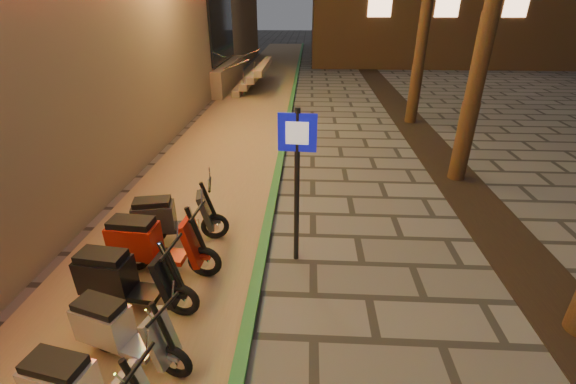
# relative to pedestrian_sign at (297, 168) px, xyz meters

# --- Properties ---
(parking_strip) EXTENTS (3.40, 60.00, 0.01)m
(parking_strip) POSITION_rel_pedestrian_sign_xyz_m (-2.30, 6.57, -1.71)
(parking_strip) COLOR #8C7251
(parking_strip) RESTS_ON ground
(green_curb) EXTENTS (0.18, 60.00, 0.10)m
(green_curb) POSITION_rel_pedestrian_sign_xyz_m (-0.60, 6.57, -1.66)
(green_curb) COLOR #266731
(green_curb) RESTS_ON ground
(planting_strip) EXTENTS (1.20, 40.00, 0.02)m
(planting_strip) POSITION_rel_pedestrian_sign_xyz_m (3.90, 1.57, -1.70)
(planting_strip) COLOR black
(planting_strip) RESTS_ON ground
(pedestrian_sign) EXTENTS (0.58, 0.11, 2.64)m
(pedestrian_sign) POSITION_rel_pedestrian_sign_xyz_m (0.00, 0.00, 0.00)
(pedestrian_sign) COLOR black
(pedestrian_sign) RESTS_ON ground
(scooter_6) EXTENTS (1.54, 0.80, 1.09)m
(scooter_6) POSITION_rel_pedestrian_sign_xyz_m (-2.04, -2.20, -1.24)
(scooter_6) COLOR black
(scooter_6) RESTS_ON ground
(scooter_7) EXTENTS (1.74, 0.66, 1.22)m
(scooter_7) POSITION_rel_pedestrian_sign_xyz_m (-2.37, -1.33, -1.18)
(scooter_7) COLOR black
(scooter_7) RESTS_ON ground
(scooter_8) EXTENTS (1.80, 0.63, 1.27)m
(scooter_8) POSITION_rel_pedestrian_sign_xyz_m (-2.29, -0.49, -1.16)
(scooter_8) COLOR black
(scooter_8) RESTS_ON ground
(scooter_9) EXTENTS (1.67, 0.76, 1.18)m
(scooter_9) POSITION_rel_pedestrian_sign_xyz_m (-2.30, 0.39, -1.20)
(scooter_9) COLOR black
(scooter_9) RESTS_ON ground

